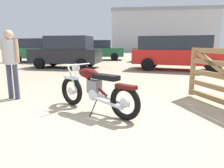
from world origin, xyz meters
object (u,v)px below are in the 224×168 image
at_px(pale_sedan_back, 178,52).
at_px(silver_sedan_mid, 99,50).
at_px(dark_sedan_left, 40,50).
at_px(white_estate_far, 167,50).
at_px(vintage_motorcycle, 95,90).
at_px(bystander, 11,58).
at_px(blue_hatchback_right, 67,52).

distance_m(pale_sedan_back, silver_sedan_mid, 8.30).
bearing_deg(dark_sedan_left, white_estate_far, 18.82).
distance_m(vintage_motorcycle, white_estate_far, 12.29).
xyz_separation_m(bystander, silver_sedan_mid, (-0.81, 12.69, -0.18)).
xyz_separation_m(bystander, dark_sedan_left, (-4.62, 9.71, -0.08)).
bearing_deg(dark_sedan_left, vintage_motorcycle, -48.08).
bearing_deg(silver_sedan_mid, dark_sedan_left, -149.26).
bearing_deg(bystander, white_estate_far, -18.72).
xyz_separation_m(dark_sedan_left, pale_sedan_back, (9.44, -3.12, 0.00)).
xyz_separation_m(vintage_motorcycle, pale_sedan_back, (2.61, 7.18, 0.49)).
distance_m(vintage_motorcycle, silver_sedan_mid, 13.63).
relative_size(vintage_motorcycle, white_estate_far, 0.38).
relative_size(bystander, pale_sedan_back, 0.34).
height_order(vintage_motorcycle, pale_sedan_back, pale_sedan_back).
bearing_deg(white_estate_far, silver_sedan_mid, -4.82).
height_order(bystander, pale_sedan_back, pale_sedan_back).
height_order(vintage_motorcycle, dark_sedan_left, dark_sedan_left).
bearing_deg(white_estate_far, bystander, 75.60).
height_order(vintage_motorcycle, blue_hatchback_right, blue_hatchback_right).
distance_m(vintage_motorcycle, dark_sedan_left, 12.37).
bearing_deg(pale_sedan_back, blue_hatchback_right, -169.62).
bearing_deg(white_estate_far, vintage_motorcycle, 86.21).
distance_m(dark_sedan_left, pale_sedan_back, 9.94).
bearing_deg(vintage_motorcycle, silver_sedan_mid, -47.71).
bearing_deg(silver_sedan_mid, bystander, -93.62).
relative_size(vintage_motorcycle, silver_sedan_mid, 0.43).
distance_m(bystander, white_estate_far, 12.37).
height_order(dark_sedan_left, white_estate_far, same).
relative_size(dark_sedan_left, pale_sedan_back, 0.99).
relative_size(vintage_motorcycle, dark_sedan_left, 0.38).
height_order(vintage_motorcycle, white_estate_far, white_estate_far).
xyz_separation_m(white_estate_far, blue_hatchback_right, (-5.99, -4.82, -0.02)).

